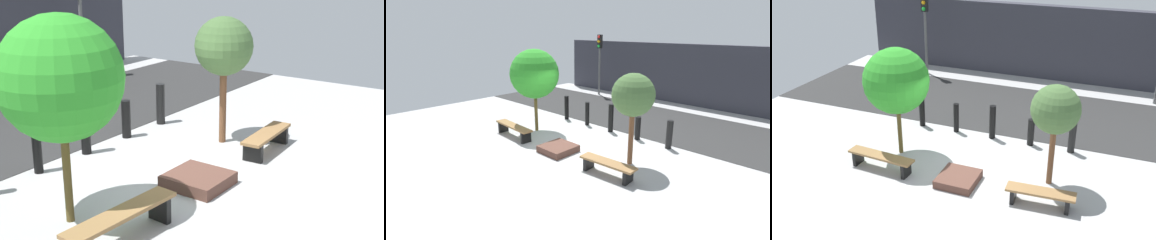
# 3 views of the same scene
# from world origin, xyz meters

# --- Properties ---
(ground_plane) EXTENTS (18.00, 18.00, 0.00)m
(ground_plane) POSITION_xyz_m (0.00, 0.00, 0.00)
(ground_plane) COLOR #A8A8A8
(road_strip) EXTENTS (18.00, 4.48, 0.01)m
(road_strip) POSITION_xyz_m (0.00, 4.95, 0.01)
(road_strip) COLOR #2C2C2C
(road_strip) RESTS_ON ground
(building_facade) EXTENTS (16.20, 0.50, 3.14)m
(building_facade) POSITION_xyz_m (0.00, 8.93, 1.57)
(building_facade) COLOR #33333D
(building_facade) RESTS_ON ground
(bench_left) EXTENTS (1.98, 0.51, 0.47)m
(bench_left) POSITION_xyz_m (-2.22, -0.53, 0.34)
(bench_left) COLOR black
(bench_left) RESTS_ON ground
(bench_right) EXTENTS (1.69, 0.51, 0.42)m
(bench_right) POSITION_xyz_m (2.22, -0.53, 0.30)
(bench_right) COLOR black
(bench_right) RESTS_ON ground
(planter_bed) EXTENTS (1.01, 1.04, 0.22)m
(planter_bed) POSITION_xyz_m (0.00, -0.33, 0.11)
(planter_bed) COLOR brown
(planter_bed) RESTS_ON ground
(tree_behind_left_bench) EXTENTS (1.86, 1.86, 3.19)m
(tree_behind_left_bench) POSITION_xyz_m (-2.22, 0.54, 2.25)
(tree_behind_left_bench) COLOR brown
(tree_behind_left_bench) RESTS_ON ground
(tree_behind_right_bench) EXTENTS (1.24, 1.24, 2.73)m
(tree_behind_right_bench) POSITION_xyz_m (2.22, 0.54, 2.08)
(tree_behind_right_bench) COLOR brown
(tree_behind_right_bench) RESTS_ON ground
(bollard_far_left) EXTENTS (0.19, 0.19, 1.05)m
(bollard_far_left) POSITION_xyz_m (-2.48, 2.46, 0.53)
(bollard_far_left) COLOR black
(bollard_far_left) RESTS_ON ground
(bollard_left) EXTENTS (0.17, 0.17, 0.98)m
(bollard_left) POSITION_xyz_m (-1.24, 2.46, 0.49)
(bollard_left) COLOR black
(bollard_left) RESTS_ON ground
(bollard_center) EXTENTS (0.20, 0.20, 1.10)m
(bollard_center) POSITION_xyz_m (0.00, 2.46, 0.55)
(bollard_center) COLOR black
(bollard_center) RESTS_ON ground
(bollard_right) EXTENTS (0.20, 0.20, 0.85)m
(bollard_right) POSITION_xyz_m (1.24, 2.46, 0.43)
(bollard_right) COLOR black
(bollard_right) RESTS_ON ground
(bollard_far_right) EXTENTS (0.21, 0.21, 0.99)m
(bollard_far_right) POSITION_xyz_m (2.48, 2.46, 0.49)
(bollard_far_right) COLOR black
(bollard_far_right) RESTS_ON ground
(traffic_light_west) EXTENTS (0.28, 0.27, 3.56)m
(traffic_light_west) POSITION_xyz_m (-4.82, 7.48, 2.46)
(traffic_light_west) COLOR #5A5A5A
(traffic_light_west) RESTS_ON ground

